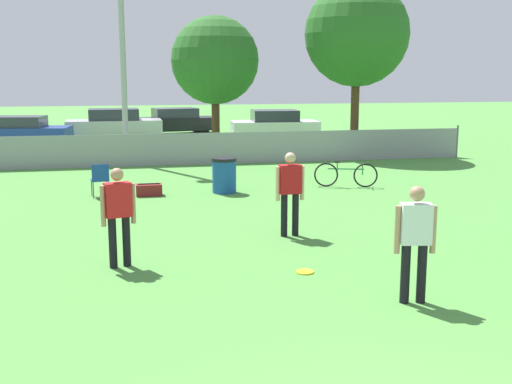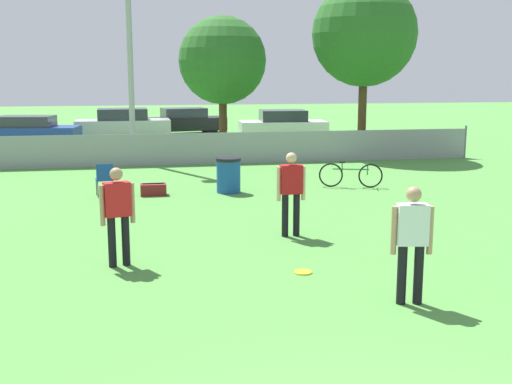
{
  "view_description": "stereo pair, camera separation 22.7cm",
  "coord_description": "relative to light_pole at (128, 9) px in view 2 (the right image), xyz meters",
  "views": [
    {
      "loc": [
        -2.14,
        -4.09,
        3.15
      ],
      "look_at": [
        0.11,
        6.95,
        1.05
      ],
      "focal_mm": 45.0,
      "sensor_mm": 36.0,
      "label": 1
    },
    {
      "loc": [
        -1.92,
        -4.13,
        3.15
      ],
      "look_at": [
        0.11,
        6.95,
        1.05
      ],
      "focal_mm": 45.0,
      "sensor_mm": 36.0,
      "label": 2
    }
  ],
  "objects": [
    {
      "name": "fence_backline",
      "position": [
        2.13,
        -1.1,
        -4.75
      ],
      "size": [
        20.3,
        0.07,
        1.21
      ],
      "color": "gray",
      "rests_on": "ground_plane"
    },
    {
      "name": "light_pole",
      "position": [
        0.0,
        0.0,
        0.0
      ],
      "size": [
        0.9,
        0.36,
        9.06
      ],
      "color": "#9E9EA3",
      "rests_on": "ground_plane"
    },
    {
      "name": "tree_near_pole",
      "position": [
        3.55,
        2.32,
        -1.68
      ],
      "size": [
        3.45,
        3.45,
        5.36
      ],
      "color": "#4C331E",
      "rests_on": "ground_plane"
    },
    {
      "name": "tree_far_right",
      "position": [
        8.72,
        0.48,
        -0.72
      ],
      "size": [
        3.97,
        3.97,
        6.58
      ],
      "color": "#4C331E",
      "rests_on": "ground_plane"
    },
    {
      "name": "player_defender_red",
      "position": [
        -0.17,
        -12.77,
        -4.35
      ],
      "size": [
        0.56,
        0.32,
        1.65
      ],
      "rotation": [
        0.0,
        0.0,
        0.27
      ],
      "color": "black",
      "rests_on": "ground_plane"
    },
    {
      "name": "player_thrower_red",
      "position": [
        3.07,
        -11.36,
        -4.35
      ],
      "size": [
        0.58,
        0.23,
        1.65
      ],
      "rotation": [
        0.0,
        0.0,
        0.04
      ],
      "color": "black",
      "rests_on": "ground_plane"
    },
    {
      "name": "player_receiver_white",
      "position": [
        3.82,
        -15.29,
        -4.35
      ],
      "size": [
        0.57,
        0.29,
        1.65
      ],
      "rotation": [
        0.0,
        0.0,
        -0.16
      ],
      "color": "black",
      "rests_on": "ground_plane"
    },
    {
      "name": "frisbee_disc",
      "position": [
        2.72,
        -13.69,
        -5.29
      ],
      "size": [
        0.29,
        0.29,
        0.03
      ],
      "color": "yellow",
      "rests_on": "ground_plane"
    },
    {
      "name": "folding_chair_sideline",
      "position": [
        -0.69,
        -6.54,
        -4.79
      ],
      "size": [
        0.49,
        0.49,
        0.87
      ],
      "rotation": [
        0.0,
        0.0,
        3.29
      ],
      "color": "#333338",
      "rests_on": "ground_plane"
    },
    {
      "name": "bicycle_sideline",
      "position": [
        5.98,
        -6.37,
        -4.95
      ],
      "size": [
        1.7,
        0.64,
        0.72
      ],
      "rotation": [
        0.0,
        0.0,
        -0.31
      ],
      "color": "black",
      "rests_on": "ground_plane"
    },
    {
      "name": "trash_bin",
      "position": [
        2.52,
        -6.53,
        -4.83
      ],
      "size": [
        0.67,
        0.67,
        0.93
      ],
      "color": "#194C99",
      "rests_on": "ground_plane"
    },
    {
      "name": "gear_bag_sideline",
      "position": [
        0.54,
        -6.57,
        -5.15
      ],
      "size": [
        0.67,
        0.37,
        0.32
      ],
      "color": "maroon",
      "rests_on": "ground_plane"
    },
    {
      "name": "parked_car_blue",
      "position": [
        -4.62,
        6.16,
        -4.65
      ],
      "size": [
        4.68,
        2.38,
        1.3
      ],
      "rotation": [
        0.0,
        0.0,
        -0.16
      ],
      "color": "black",
      "rests_on": "ground_plane"
    },
    {
      "name": "parked_car_silver",
      "position": [
        -0.52,
        8.49,
        -4.59
      ],
      "size": [
        4.52,
        1.91,
        1.45
      ],
      "rotation": [
        0.0,
        0.0,
        0.02
      ],
      "color": "black",
      "rests_on": "ground_plane"
    },
    {
      "name": "parked_car_dark",
      "position": [
        2.55,
        10.42,
        -4.64
      ],
      "size": [
        4.45,
        2.41,
        1.34
      ],
      "rotation": [
        0.0,
        0.0,
        0.18
      ],
      "color": "black",
      "rests_on": "ground_plane"
    },
    {
      "name": "parked_car_white",
      "position": [
        6.97,
        6.56,
        -4.62
      ],
      "size": [
        4.19,
        2.1,
        1.41
      ],
      "rotation": [
        0.0,
        0.0,
        -0.06
      ],
      "color": "black",
      "rests_on": "ground_plane"
    }
  ]
}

